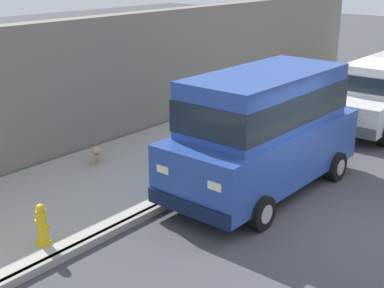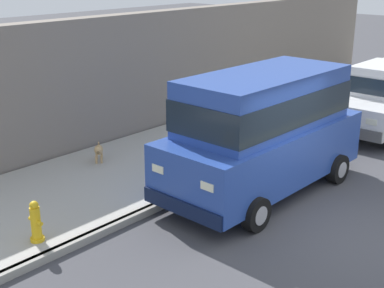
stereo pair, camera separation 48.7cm
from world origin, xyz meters
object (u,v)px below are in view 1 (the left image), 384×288
Objects in this scene: dog_tan at (96,152)px; car_blue_van at (264,126)px; fire_hydrant at (42,226)px; car_white_hatchback at (375,96)px.

car_blue_van is at bearing 21.74° from dog_tan.
fire_hydrant is at bearing -107.75° from car_blue_van.
car_white_hatchback is 10.28m from fire_hydrant.
car_blue_van reaches higher than car_white_hatchback.
dog_tan is (-3.70, -7.12, -0.55)m from car_white_hatchback.
car_white_hatchback reaches higher than dog_tan.
car_blue_van is 6.79× the size of fire_hydrant.
car_blue_van is at bearing -91.20° from car_white_hatchback.
fire_hydrant is (-1.43, -4.46, -0.92)m from car_blue_van.
fire_hydrant is at bearing -54.62° from dog_tan.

